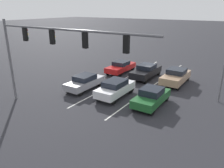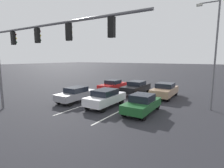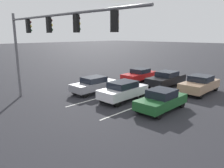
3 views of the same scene
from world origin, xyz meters
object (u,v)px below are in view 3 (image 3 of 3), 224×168
at_px(car_gray_rightlane_front, 94,84).
at_px(car_darkgreen_leftlane_front, 161,100).
at_px(car_tan_leftlane_second, 200,84).
at_px(car_red_rightlane_second, 140,75).
at_px(car_white_midlane_front, 123,90).
at_px(traffic_signal_gantry, 44,34).
at_px(car_black_midlane_second, 166,79).

distance_m(car_gray_rightlane_front, car_darkgreen_leftlane_front, 6.85).
distance_m(car_darkgreen_leftlane_front, car_tan_leftlane_second, 6.38).
bearing_deg(car_red_rightlane_second, car_white_midlane_front, 117.15).
bearing_deg(car_darkgreen_leftlane_front, car_gray_rightlane_front, 0.78).
bearing_deg(traffic_signal_gantry, car_tan_leftlane_second, -116.63).
bearing_deg(car_white_midlane_front, car_gray_rightlane_front, 0.41).
distance_m(car_red_rightlane_second, car_tan_leftlane_second, 6.88).
relative_size(car_red_rightlane_second, car_black_midlane_second, 0.96).
xyz_separation_m(car_black_midlane_second, car_tan_leftlane_second, (-3.41, 0.13, 0.01)).
xyz_separation_m(car_darkgreen_leftlane_front, traffic_signal_gantry, (5.82, 5.17, 4.39)).
bearing_deg(car_white_midlane_front, car_black_midlane_second, -89.62).
bearing_deg(traffic_signal_gantry, car_black_midlane_second, -101.53).
bearing_deg(car_tan_leftlane_second, car_black_midlane_second, -2.17).
height_order(car_darkgreen_leftlane_front, car_red_rightlane_second, car_darkgreen_leftlane_front).
xyz_separation_m(car_white_midlane_front, car_black_midlane_second, (0.04, -6.58, -0.03)).
relative_size(car_darkgreen_leftlane_front, car_black_midlane_second, 0.87).
distance_m(car_white_midlane_front, car_gray_rightlane_front, 3.45).
bearing_deg(car_gray_rightlane_front, car_darkgreen_leftlane_front, -179.22).
relative_size(car_gray_rightlane_front, car_black_midlane_second, 0.90).
bearing_deg(car_red_rightlane_second, traffic_signal_gantry, 95.15).
relative_size(car_white_midlane_front, car_red_rightlane_second, 0.93).
bearing_deg(car_black_midlane_second, car_white_midlane_front, 90.38).
bearing_deg(car_red_rightlane_second, car_black_midlane_second, 175.80).
xyz_separation_m(car_gray_rightlane_front, traffic_signal_gantry, (-1.03, 5.08, 4.37)).
relative_size(car_white_midlane_front, car_darkgreen_leftlane_front, 1.03).
bearing_deg(car_darkgreen_leftlane_front, car_tan_leftlane_second, -89.74).
distance_m(car_darkgreen_leftlane_front, car_red_rightlane_second, 9.66).
xyz_separation_m(car_red_rightlane_second, traffic_signal_gantry, (-1.08, 11.94, 4.40)).
relative_size(car_black_midlane_second, car_tan_leftlane_second, 1.04).
height_order(car_red_rightlane_second, car_black_midlane_second, car_black_midlane_second).
xyz_separation_m(car_white_midlane_front, car_darkgreen_leftlane_front, (-3.40, -0.07, -0.08)).
bearing_deg(car_tan_leftlane_second, car_gray_rightlane_front, 43.51).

